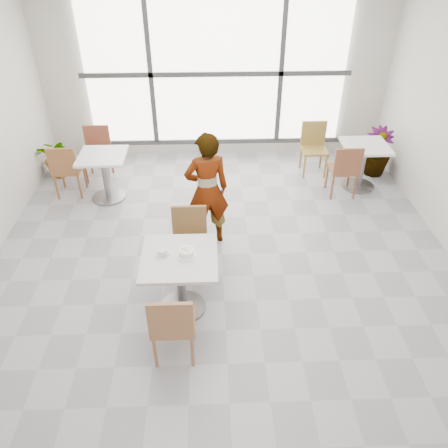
{
  "coord_description": "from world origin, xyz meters",
  "views": [
    {
      "loc": [
        -0.14,
        -4.11,
        3.65
      ],
      "look_at": [
        0.0,
        -0.3,
        1.0
      ],
      "focal_mm": 35.25,
      "sensor_mm": 36.0,
      "label": 1
    }
  ],
  "objects_px": {
    "chair_far": "(190,237)",
    "bg_chair_left_near": "(66,168)",
    "person": "(207,190)",
    "bg_chair_right_near": "(345,168)",
    "oatmeal_bowl": "(187,253)",
    "bg_table_right": "(363,160)",
    "plant_left": "(58,157)",
    "coffee_cup": "(162,253)",
    "main_table": "(180,273)",
    "plant_right": "(377,152)",
    "bg_chair_right_far": "(314,144)",
    "bg_table_left": "(105,171)",
    "chair_near": "(172,323)",
    "bg_chair_left_far": "(97,149)"
  },
  "relations": [
    {
      "from": "chair_near",
      "to": "oatmeal_bowl",
      "type": "xyz_separation_m",
      "value": [
        0.13,
        0.71,
        0.29
      ]
    },
    {
      "from": "bg_table_left",
      "to": "bg_chair_left_far",
      "type": "relative_size",
      "value": 0.86
    },
    {
      "from": "chair_near",
      "to": "main_table",
      "type": "bearing_deg",
      "value": -93.8
    },
    {
      "from": "chair_far",
      "to": "plant_right",
      "type": "bearing_deg",
      "value": 38.19
    },
    {
      "from": "oatmeal_bowl",
      "to": "chair_far",
      "type": "bearing_deg",
      "value": 90.12
    },
    {
      "from": "chair_far",
      "to": "bg_chair_left_near",
      "type": "relative_size",
      "value": 1.0
    },
    {
      "from": "oatmeal_bowl",
      "to": "bg_table_right",
      "type": "bearing_deg",
      "value": 44.45
    },
    {
      "from": "main_table",
      "to": "chair_far",
      "type": "relative_size",
      "value": 0.92
    },
    {
      "from": "person",
      "to": "bg_chair_right_near",
      "type": "xyz_separation_m",
      "value": [
        2.12,
        1.1,
        -0.29
      ]
    },
    {
      "from": "plant_left",
      "to": "oatmeal_bowl",
      "type": "bearing_deg",
      "value": -54.59
    },
    {
      "from": "main_table",
      "to": "plant_right",
      "type": "distance_m",
      "value": 4.46
    },
    {
      "from": "plant_left",
      "to": "plant_right",
      "type": "height_order",
      "value": "plant_right"
    },
    {
      "from": "chair_far",
      "to": "bg_table_left",
      "type": "distance_m",
      "value": 2.23
    },
    {
      "from": "bg_chair_left_far",
      "to": "chair_far",
      "type": "bearing_deg",
      "value": -57.46
    },
    {
      "from": "chair_far",
      "to": "coffee_cup",
      "type": "distance_m",
      "value": 0.76
    },
    {
      "from": "plant_left",
      "to": "plant_right",
      "type": "distance_m",
      "value": 5.4
    },
    {
      "from": "bg_chair_right_near",
      "to": "bg_table_left",
      "type": "bearing_deg",
      "value": -1.12
    },
    {
      "from": "bg_table_left",
      "to": "bg_chair_right_far",
      "type": "bearing_deg",
      "value": 13.3
    },
    {
      "from": "chair_far",
      "to": "oatmeal_bowl",
      "type": "height_order",
      "value": "chair_far"
    },
    {
      "from": "bg_chair_left_near",
      "to": "bg_chair_right_near",
      "type": "bearing_deg",
      "value": 177.84
    },
    {
      "from": "plant_right",
      "to": "bg_table_left",
      "type": "bearing_deg",
      "value": -171.48
    },
    {
      "from": "bg_table_left",
      "to": "bg_table_right",
      "type": "relative_size",
      "value": 1.0
    },
    {
      "from": "main_table",
      "to": "bg_chair_left_near",
      "type": "bearing_deg",
      "value": 126.4
    },
    {
      "from": "oatmeal_bowl",
      "to": "bg_table_right",
      "type": "xyz_separation_m",
      "value": [
        2.71,
        2.66,
        -0.31
      ]
    },
    {
      "from": "bg_chair_left_far",
      "to": "plant_left",
      "type": "height_order",
      "value": "bg_chair_left_far"
    },
    {
      "from": "main_table",
      "to": "bg_chair_left_far",
      "type": "xyz_separation_m",
      "value": [
        -1.53,
        3.2,
        -0.02
      ]
    },
    {
      "from": "bg_chair_right_far",
      "to": "chair_near",
      "type": "bearing_deg",
      "value": -118.67
    },
    {
      "from": "chair_near",
      "to": "oatmeal_bowl",
      "type": "distance_m",
      "value": 0.77
    },
    {
      "from": "chair_far",
      "to": "main_table",
      "type": "bearing_deg",
      "value": -96.46
    },
    {
      "from": "main_table",
      "to": "bg_chair_right_near",
      "type": "relative_size",
      "value": 0.92
    },
    {
      "from": "plant_left",
      "to": "bg_chair_left_far",
      "type": "bearing_deg",
      "value": -3.8
    },
    {
      "from": "main_table",
      "to": "bg_chair_right_near",
      "type": "distance_m",
      "value": 3.4
    },
    {
      "from": "bg_table_left",
      "to": "chair_near",
      "type": "bearing_deg",
      "value": -68.72
    },
    {
      "from": "chair_far",
      "to": "bg_chair_left_near",
      "type": "distance_m",
      "value": 2.7
    },
    {
      "from": "chair_near",
      "to": "bg_chair_right_near",
      "type": "bearing_deg",
      "value": -128.68
    },
    {
      "from": "bg_table_left",
      "to": "bg_chair_right_near",
      "type": "bearing_deg",
      "value": -1.12
    },
    {
      "from": "main_table",
      "to": "plant_left",
      "type": "bearing_deg",
      "value": 124.37
    },
    {
      "from": "oatmeal_bowl",
      "to": "bg_chair_right_near",
      "type": "height_order",
      "value": "bg_chair_right_near"
    },
    {
      "from": "bg_chair_left_far",
      "to": "bg_chair_right_near",
      "type": "xyz_separation_m",
      "value": [
        3.95,
        -0.82,
        0.0
      ]
    },
    {
      "from": "bg_chair_left_near",
      "to": "plant_left",
      "type": "distance_m",
      "value": 0.8
    },
    {
      "from": "oatmeal_bowl",
      "to": "plant_right",
      "type": "distance_m",
      "value": 4.41
    },
    {
      "from": "chair_near",
      "to": "bg_chair_right_far",
      "type": "xyz_separation_m",
      "value": [
        2.16,
        3.95,
        0.0
      ]
    },
    {
      "from": "chair_far",
      "to": "bg_table_right",
      "type": "height_order",
      "value": "chair_far"
    },
    {
      "from": "main_table",
      "to": "person",
      "type": "relative_size",
      "value": 0.51
    },
    {
      "from": "bg_chair_right_near",
      "to": "bg_chair_right_far",
      "type": "bearing_deg",
      "value": -70.79
    },
    {
      "from": "coffee_cup",
      "to": "person",
      "type": "xyz_separation_m",
      "value": [
        0.48,
        1.26,
        0.01
      ]
    },
    {
      "from": "plant_left",
      "to": "bg_chair_left_near",
      "type": "bearing_deg",
      "value": -63.89
    },
    {
      "from": "oatmeal_bowl",
      "to": "person",
      "type": "height_order",
      "value": "person"
    },
    {
      "from": "person",
      "to": "bg_chair_right_far",
      "type": "distance_m",
      "value": 2.7
    },
    {
      "from": "main_table",
      "to": "person",
      "type": "xyz_separation_m",
      "value": [
        0.3,
        1.29,
        0.27
      ]
    }
  ]
}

